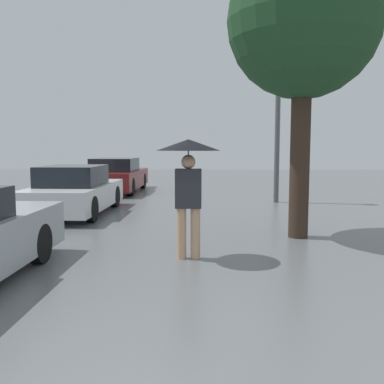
# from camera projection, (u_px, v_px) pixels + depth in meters

# --- Properties ---
(pedestrian) EXTENTS (0.95, 0.95, 1.79)m
(pedestrian) POSITION_uv_depth(u_px,v_px,m) (188.00, 167.00, 6.29)
(pedestrian) COLOR tan
(pedestrian) RESTS_ON ground_plane
(parked_car_middle) EXTENTS (1.63, 3.90, 1.21)m
(parked_car_middle) POSITION_uv_depth(u_px,v_px,m) (75.00, 192.00, 10.65)
(parked_car_middle) COLOR silver
(parked_car_middle) RESTS_ON ground_plane
(parked_car_farthest) EXTENTS (1.75, 4.34, 1.26)m
(parked_car_farthest) POSITION_uv_depth(u_px,v_px,m) (116.00, 176.00, 15.89)
(parked_car_farthest) COLOR maroon
(parked_car_farthest) RESTS_ON ground_plane
(tree) EXTENTS (2.71, 2.71, 5.24)m
(tree) POSITION_uv_depth(u_px,v_px,m) (303.00, 24.00, 7.56)
(tree) COLOR #38281E
(tree) RESTS_ON ground_plane
(street_lamp) EXTENTS (0.38, 0.38, 5.13)m
(street_lamp) POSITION_uv_depth(u_px,v_px,m) (278.00, 93.00, 12.63)
(street_lamp) COLOR #515456
(street_lamp) RESTS_ON ground_plane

